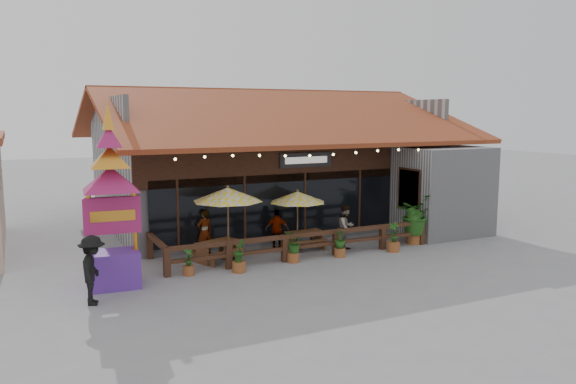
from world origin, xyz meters
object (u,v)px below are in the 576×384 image
tropical_plant (414,215)px  picnic_table_right (305,237)px  picnic_table_left (217,248)px  pedestrian (92,270)px  umbrella_left (228,195)px  umbrella_right (298,197)px  thai_sign_tower (111,184)px

tropical_plant → picnic_table_right: bearing=164.9°
picnic_table_left → pedestrian: size_ratio=0.96×
picnic_table_right → pedestrian: size_ratio=0.75×
picnic_table_right → tropical_plant: (4.13, -1.12, 0.67)m
umbrella_left → pedestrian: size_ratio=1.57×
umbrella_right → picnic_table_right: size_ratio=1.69×
tropical_plant → thai_sign_tower: bearing=-177.2°
picnic_table_right → tropical_plant: tropical_plant is taller
umbrella_right → picnic_table_right: bearing=-20.2°
picnic_table_left → tropical_plant: size_ratio=0.91×
umbrella_left → picnic_table_right: 3.52m
umbrella_left → thai_sign_tower: thai_sign_tower is taller
umbrella_left → picnic_table_right: (3.03, 0.16, -1.79)m
umbrella_right → thai_sign_tower: 7.10m
thai_sign_tower → tropical_plant: 11.35m
tropical_plant → umbrella_left: bearing=172.4°
thai_sign_tower → picnic_table_right: bearing=13.3°
picnic_table_right → umbrella_right: bearing=159.8°
umbrella_left → picnic_table_right: size_ratio=2.09×
umbrella_left → pedestrian: umbrella_left is taller
picnic_table_left → thai_sign_tower: bearing=-157.9°
thai_sign_tower → pedestrian: bearing=-120.5°
umbrella_left → umbrella_right: 2.81m
umbrella_left → umbrella_right: umbrella_left is taller
umbrella_left → pedestrian: (-4.76, -2.77, -1.32)m
picnic_table_right → thai_sign_tower: size_ratio=0.24×
picnic_table_right → tropical_plant: size_ratio=0.71×
umbrella_left → tropical_plant: umbrella_left is taller
thai_sign_tower → tropical_plant: bearing=2.8°
umbrella_left → thai_sign_tower: 4.36m
picnic_table_right → thai_sign_tower: 7.68m
umbrella_left → picnic_table_left: bearing=-172.8°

